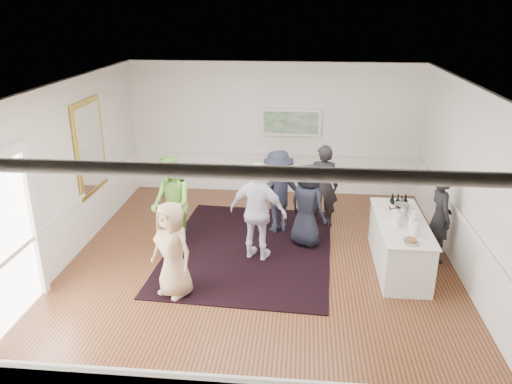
# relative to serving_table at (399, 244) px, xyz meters

# --- Properties ---
(floor) EXTENTS (8.00, 8.00, 0.00)m
(floor) POSITION_rel_serving_table_xyz_m (-2.46, -0.33, -0.45)
(floor) COLOR brown
(floor) RESTS_ON ground
(ceiling) EXTENTS (7.00, 8.00, 0.02)m
(ceiling) POSITION_rel_serving_table_xyz_m (-2.46, -0.33, 2.75)
(ceiling) COLOR white
(ceiling) RESTS_ON wall_back
(wall_left) EXTENTS (0.02, 8.00, 3.20)m
(wall_left) POSITION_rel_serving_table_xyz_m (-5.96, -0.33, 1.15)
(wall_left) COLOR white
(wall_left) RESTS_ON floor
(wall_right) EXTENTS (0.02, 8.00, 3.20)m
(wall_right) POSITION_rel_serving_table_xyz_m (1.04, -0.33, 1.15)
(wall_right) COLOR white
(wall_right) RESTS_ON floor
(wall_back) EXTENTS (7.00, 0.02, 3.20)m
(wall_back) POSITION_rel_serving_table_xyz_m (-2.46, 3.67, 1.15)
(wall_back) COLOR white
(wall_back) RESTS_ON floor
(wall_front) EXTENTS (7.00, 0.02, 3.20)m
(wall_front) POSITION_rel_serving_table_xyz_m (-2.46, -4.33, 1.15)
(wall_front) COLOR white
(wall_front) RESTS_ON floor
(wainscoting) EXTENTS (7.00, 8.00, 1.00)m
(wainscoting) POSITION_rel_serving_table_xyz_m (-2.46, -0.33, 0.05)
(wainscoting) COLOR white
(wainscoting) RESTS_ON floor
(mirror) EXTENTS (0.05, 1.25, 1.85)m
(mirror) POSITION_rel_serving_table_xyz_m (-5.91, 0.97, 1.35)
(mirror) COLOR gold
(mirror) RESTS_ON wall_left
(doorway) EXTENTS (0.10, 1.78, 2.56)m
(doorway) POSITION_rel_serving_table_xyz_m (-5.90, -2.23, 0.97)
(doorway) COLOR white
(doorway) RESTS_ON wall_left
(landscape_painting) EXTENTS (1.44, 0.06, 0.66)m
(landscape_painting) POSITION_rel_serving_table_xyz_m (-2.06, 3.62, 1.33)
(landscape_painting) COLOR white
(landscape_painting) RESTS_ON wall_back
(area_rug) EXTENTS (3.28, 4.19, 0.02)m
(area_rug) POSITION_rel_serving_table_xyz_m (-2.72, 0.42, -0.44)
(area_rug) COLOR black
(area_rug) RESTS_ON floor
(serving_table) EXTENTS (0.84, 2.21, 0.89)m
(serving_table) POSITION_rel_serving_table_xyz_m (0.00, 0.00, 0.00)
(serving_table) COLOR silver
(serving_table) RESTS_ON floor
(bartender) EXTENTS (0.48, 0.66, 1.66)m
(bartender) POSITION_rel_serving_table_xyz_m (0.74, 0.35, 0.38)
(bartender) COLOR black
(bartender) RESTS_ON floor
(guest_tan) EXTENTS (0.93, 0.83, 1.60)m
(guest_tan) POSITION_rel_serving_table_xyz_m (-3.75, -1.27, 0.35)
(guest_tan) COLOR tan
(guest_tan) RESTS_ON floor
(guest_green) EXTENTS (1.08, 1.13, 1.83)m
(guest_green) POSITION_rel_serving_table_xyz_m (-4.17, 0.32, 0.47)
(guest_green) COLOR #76BE4C
(guest_green) RESTS_ON floor
(guest_lilac) EXTENTS (1.16, 0.74, 1.84)m
(guest_lilac) POSITION_rel_serving_table_xyz_m (-2.52, 0.09, 0.47)
(guest_lilac) COLOR white
(guest_lilac) RESTS_ON floor
(guest_dark_a) EXTENTS (1.28, 1.07, 1.73)m
(guest_dark_a) POSITION_rel_serving_table_xyz_m (-2.23, 1.32, 0.41)
(guest_dark_a) COLOR black
(guest_dark_a) RESTS_ON floor
(guest_dark_b) EXTENTS (0.67, 0.47, 1.76)m
(guest_dark_b) POSITION_rel_serving_table_xyz_m (-1.31, 1.72, 0.43)
(guest_dark_b) COLOR black
(guest_dark_b) RESTS_ON floor
(guest_navy) EXTENTS (0.95, 0.91, 1.63)m
(guest_navy) POSITION_rel_serving_table_xyz_m (-1.63, 0.76, 0.37)
(guest_navy) COLOR black
(guest_navy) RESTS_ON floor
(wine_bottles) EXTENTS (0.31, 0.18, 0.31)m
(wine_bottles) POSITION_rel_serving_table_xyz_m (0.02, 0.50, 0.60)
(wine_bottles) COLOR black
(wine_bottles) RESTS_ON serving_table
(juice_pitchers) EXTENTS (0.44, 0.62, 0.24)m
(juice_pitchers) POSITION_rel_serving_table_xyz_m (0.03, -0.25, 0.56)
(juice_pitchers) COLOR #71C245
(juice_pitchers) RESTS_ON serving_table
(ice_bucket) EXTENTS (0.26, 0.26, 0.25)m
(ice_bucket) POSITION_rel_serving_table_xyz_m (0.01, 0.17, 0.56)
(ice_bucket) COLOR silver
(ice_bucket) RESTS_ON serving_table
(nut_bowl) EXTENTS (0.24, 0.24, 0.08)m
(nut_bowl) POSITION_rel_serving_table_xyz_m (-0.02, -0.87, 0.48)
(nut_bowl) COLOR white
(nut_bowl) RESTS_ON serving_table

